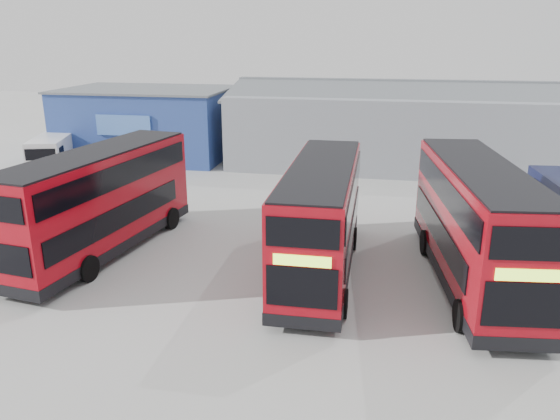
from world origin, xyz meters
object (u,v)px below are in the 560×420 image
object	(u,v)px
double_decker_centre	(321,220)
panel_van	(53,151)
office_block	(148,122)
double_decker_right	(476,226)
double_decker_left	(100,203)
maintenance_shed	(446,127)

from	to	relation	value
double_decker_centre	panel_van	world-z (taller)	double_decker_centre
office_block	double_decker_right	bearing A→B (deg)	-41.87
double_decker_left	panel_van	world-z (taller)	double_decker_left
maintenance_shed	double_decker_centre	distance (m)	22.04
double_decker_left	double_decker_centre	size ratio (longest dim) A/B	1.04
double_decker_left	double_decker_right	world-z (taller)	double_decker_right
office_block	double_decker_left	bearing A→B (deg)	-72.21
maintenance_shed	office_block	bearing A→B (deg)	-174.79
panel_van	double_decker_centre	bearing A→B (deg)	-51.05
maintenance_shed	double_decker_centre	xyz separation A→B (m)	(-6.64, -21.01, -0.45)
maintenance_shed	panel_van	world-z (taller)	maintenance_shed
office_block	double_decker_left	distance (m)	19.68
office_block	panel_van	distance (m)	7.35
double_decker_right	maintenance_shed	bearing A→B (deg)	81.26
maintenance_shed	double_decker_right	world-z (taller)	maintenance_shed
double_decker_left	double_decker_centre	distance (m)	9.36
double_decker_centre	office_block	bearing A→B (deg)	128.59
double_decker_centre	panel_van	xyz separation A→B (m)	(-20.08, 13.51, -0.86)
double_decker_left	panel_van	size ratio (longest dim) A/B	1.90
double_decker_centre	double_decker_right	bearing A→B (deg)	0.61
double_decker_right	panel_van	bearing A→B (deg)	146.27
double_decker_right	panel_van	size ratio (longest dim) A/B	1.93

